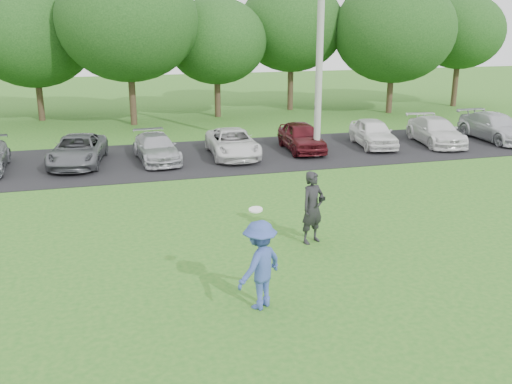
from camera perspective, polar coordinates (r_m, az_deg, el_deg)
The scene contains 7 objects.
ground at distance 12.24m, azimuth 4.42°, elevation -10.51°, with size 100.00×100.00×0.00m, color #24631C.
parking_lot at distance 24.16m, azimuth -5.99°, elevation 3.46°, with size 32.00×6.50×0.03m, color black.
utility_pole at distance 23.69m, azimuth 6.46°, elevation 15.87°, with size 0.28×0.28×10.41m, color #989994.
frisbee_player at distance 11.47m, azimuth 0.39°, elevation -7.29°, with size 1.37×1.25×2.13m.
camera_bystander at distance 14.79m, azimuth 5.68°, elevation -1.55°, with size 0.82×0.69×1.91m.
parked_cars at distance 24.01m, azimuth -4.15°, elevation 4.89°, with size 30.34×4.70×1.26m.
tree_row at distance 33.37m, azimuth -6.51°, elevation 15.68°, with size 42.39×9.85×8.64m.
Camera 1 is at (-3.76, -10.19, 5.66)m, focal length 40.00 mm.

